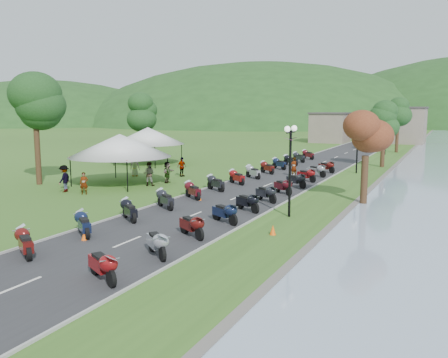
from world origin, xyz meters
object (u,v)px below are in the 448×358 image
at_px(pedestrian_b, 149,186).
at_px(pedestrian_c, 65,192).
at_px(vendor_tent_main, 120,159).
at_px(pedestrian_a, 84,194).

bearing_deg(pedestrian_b, pedestrian_c, 35.05).
bearing_deg(pedestrian_b, vendor_tent_main, -9.19).
xyz_separation_m(pedestrian_a, pedestrian_b, (1.91, 5.14, 0.00)).
xyz_separation_m(vendor_tent_main, pedestrian_a, (0.54, -4.80, -2.00)).
height_order(vendor_tent_main, pedestrian_a, vendor_tent_main).
height_order(vendor_tent_main, pedestrian_c, vendor_tent_main).
bearing_deg(pedestrian_c, vendor_tent_main, 147.75).
bearing_deg(pedestrian_c, pedestrian_b, 126.96).
xyz_separation_m(vendor_tent_main, pedestrian_b, (2.45, 0.34, -2.00)).
bearing_deg(pedestrian_b, pedestrian_a, 52.55).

